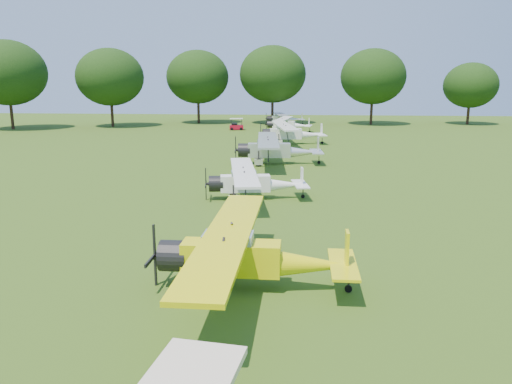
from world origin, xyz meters
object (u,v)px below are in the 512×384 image
at_px(aircraft_2, 247,253).
at_px(aircraft_4, 276,148).
at_px(aircraft_7, 284,118).
at_px(aircraft_3, 253,181).
at_px(aircraft_6, 287,123).
at_px(aircraft_5, 290,132).
at_px(golf_cart, 236,126).

xyz_separation_m(aircraft_2, aircraft_4, (-0.44, 26.65, 0.11)).
bearing_deg(aircraft_7, aircraft_4, -98.48).
bearing_deg(aircraft_3, aircraft_4, 77.81).
xyz_separation_m(aircraft_2, aircraft_6, (-0.34, 54.91, -0.09)).
bearing_deg(aircraft_2, aircraft_5, 89.42).
height_order(aircraft_6, aircraft_7, aircraft_6).
xyz_separation_m(aircraft_7, golf_cart, (-6.63, -9.49, -0.60)).
xyz_separation_m(aircraft_4, aircraft_6, (0.09, 28.26, -0.20)).
height_order(aircraft_3, golf_cart, aircraft_3).
bearing_deg(golf_cart, aircraft_4, -83.88).
bearing_deg(aircraft_2, aircraft_3, 94.78).
bearing_deg(golf_cart, aircraft_2, -89.76).
bearing_deg(aircraft_7, aircraft_5, -95.82).
height_order(aircraft_5, golf_cart, aircraft_5).
bearing_deg(aircraft_5, aircraft_4, -103.39).
relative_size(aircraft_3, golf_cart, 4.64).
relative_size(aircraft_6, golf_cart, 4.86).
bearing_deg(aircraft_3, aircraft_5, 77.40).
height_order(aircraft_7, golf_cart, aircraft_7).
relative_size(aircraft_5, aircraft_6, 1.15).
xyz_separation_m(aircraft_6, golf_cart, (-7.56, 2.23, -0.62)).
xyz_separation_m(aircraft_3, aircraft_6, (0.75, 41.56, 0.05)).
distance_m(aircraft_6, aircraft_7, 11.76).
bearing_deg(golf_cart, aircraft_7, 47.41).
relative_size(aircraft_3, aircraft_5, 0.83).
height_order(aircraft_5, aircraft_7, aircraft_5).
relative_size(aircraft_2, aircraft_4, 0.92).
bearing_deg(aircraft_2, aircraft_6, 90.44).
distance_m(aircraft_6, golf_cart, 7.91).
distance_m(aircraft_5, aircraft_7, 25.82).
relative_size(aircraft_2, aircraft_5, 0.93).
distance_m(aircraft_2, aircraft_5, 40.87).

